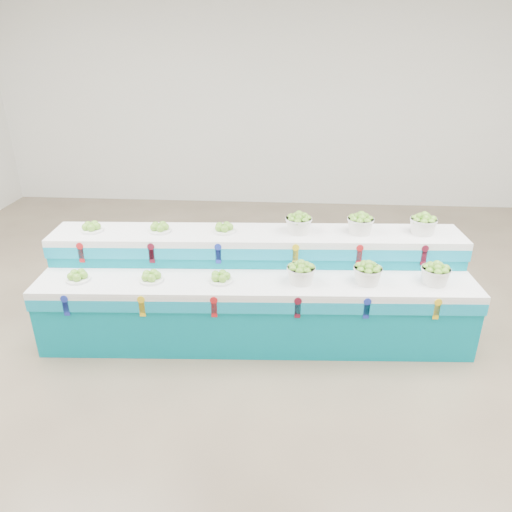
# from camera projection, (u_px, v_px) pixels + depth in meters

# --- Properties ---
(ground) EXTENTS (10.00, 10.00, 0.00)m
(ground) POSITION_uv_depth(u_px,v_px,m) (257.00, 365.00, 4.53)
(ground) COLOR brown
(ground) RESTS_ON ground
(back_wall) EXTENTS (10.00, 0.00, 10.00)m
(back_wall) POSITION_uv_depth(u_px,v_px,m) (277.00, 92.00, 8.23)
(back_wall) COLOR silver
(back_wall) RESTS_ON ground
(display_stand) EXTENTS (4.32, 1.32, 1.02)m
(display_stand) POSITION_uv_depth(u_px,v_px,m) (256.00, 288.00, 4.87)
(display_stand) COLOR #038297
(display_stand) RESTS_ON ground
(plate_lower_left) EXTENTS (0.25, 0.25, 0.10)m
(plate_lower_left) POSITION_uv_depth(u_px,v_px,m) (78.00, 275.00, 4.55)
(plate_lower_left) COLOR white
(plate_lower_left) RESTS_ON display_stand
(plate_lower_mid) EXTENTS (0.25, 0.25, 0.10)m
(plate_lower_mid) POSITION_uv_depth(u_px,v_px,m) (151.00, 276.00, 4.53)
(plate_lower_mid) COLOR white
(plate_lower_mid) RESTS_ON display_stand
(plate_lower_right) EXTENTS (0.25, 0.25, 0.10)m
(plate_lower_right) POSITION_uv_depth(u_px,v_px,m) (220.00, 277.00, 4.52)
(plate_lower_right) COLOR white
(plate_lower_right) RESTS_ON display_stand
(basket_lower_left) EXTENTS (0.28, 0.28, 0.21)m
(basket_lower_left) POSITION_uv_depth(u_px,v_px,m) (301.00, 272.00, 4.49)
(basket_lower_left) COLOR silver
(basket_lower_left) RESTS_ON display_stand
(basket_lower_mid) EXTENTS (0.28, 0.28, 0.21)m
(basket_lower_mid) POSITION_uv_depth(u_px,v_px,m) (368.00, 273.00, 4.48)
(basket_lower_mid) COLOR silver
(basket_lower_mid) RESTS_ON display_stand
(basket_lower_right) EXTENTS (0.28, 0.28, 0.21)m
(basket_lower_right) POSITION_uv_depth(u_px,v_px,m) (435.00, 273.00, 4.47)
(basket_lower_right) COLOR silver
(basket_lower_right) RESTS_ON display_stand
(plate_upper_left) EXTENTS (0.25, 0.25, 0.10)m
(plate_upper_left) POSITION_uv_depth(u_px,v_px,m) (92.00, 226.00, 4.90)
(plate_upper_left) COLOR white
(plate_upper_left) RESTS_ON display_stand
(plate_upper_mid) EXTENTS (0.25, 0.25, 0.10)m
(plate_upper_mid) POSITION_uv_depth(u_px,v_px,m) (160.00, 227.00, 4.89)
(plate_upper_mid) COLOR white
(plate_upper_mid) RESTS_ON display_stand
(plate_upper_right) EXTENTS (0.25, 0.25, 0.10)m
(plate_upper_right) POSITION_uv_depth(u_px,v_px,m) (224.00, 227.00, 4.88)
(plate_upper_right) COLOR white
(plate_upper_right) RESTS_ON display_stand
(basket_upper_left) EXTENTS (0.28, 0.28, 0.21)m
(basket_upper_left) POSITION_uv_depth(u_px,v_px,m) (299.00, 223.00, 4.84)
(basket_upper_left) COLOR silver
(basket_upper_left) RESTS_ON display_stand
(basket_upper_mid) EXTENTS (0.28, 0.28, 0.21)m
(basket_upper_mid) POSITION_uv_depth(u_px,v_px,m) (360.00, 223.00, 4.83)
(basket_upper_mid) COLOR silver
(basket_upper_mid) RESTS_ON display_stand
(basket_upper_right) EXTENTS (0.28, 0.28, 0.21)m
(basket_upper_right) POSITION_uv_depth(u_px,v_px,m) (423.00, 224.00, 4.82)
(basket_upper_right) COLOR silver
(basket_upper_right) RESTS_ON display_stand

